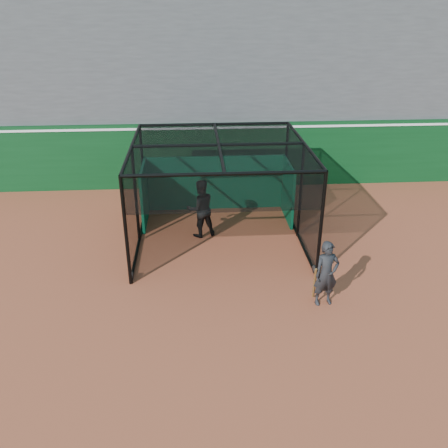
{
  "coord_description": "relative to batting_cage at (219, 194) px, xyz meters",
  "views": [
    {
      "loc": [
        -0.44,
        -9.1,
        6.76
      ],
      "look_at": [
        0.31,
        2.0,
        1.4
      ],
      "focal_mm": 38.0,
      "sensor_mm": 36.0,
      "label": 1
    }
  ],
  "objects": [
    {
      "name": "batting_cage",
      "position": [
        0.0,
        0.0,
        0.0
      ],
      "size": [
        4.99,
        4.93,
        2.96
      ],
      "color": "black",
      "rests_on": "ground"
    },
    {
      "name": "batter",
      "position": [
        -0.56,
        0.22,
        -0.56
      ],
      "size": [
        1.05,
        0.92,
        1.83
      ],
      "primitive_type": "imported",
      "rotation": [
        0.0,
        0.0,
        3.43
      ],
      "color": "black",
      "rests_on": "ground"
    },
    {
      "name": "ground",
      "position": [
        -0.29,
        -3.93,
        -1.48
      ],
      "size": [
        120.0,
        120.0,
        0.0
      ],
      "primitive_type": "plane",
      "color": "#97462C",
      "rests_on": "ground"
    },
    {
      "name": "on_deck_player",
      "position": [
        2.33,
        -3.63,
        -0.65
      ],
      "size": [
        0.66,
        0.49,
        1.66
      ],
      "color": "black",
      "rests_on": "ground"
    },
    {
      "name": "grandstand",
      "position": [
        -0.29,
        8.34,
        3.0
      ],
      "size": [
        50.0,
        7.85,
        8.95
      ],
      "color": "#4C4C4F",
      "rests_on": "ground"
    },
    {
      "name": "outfield_wall",
      "position": [
        -0.29,
        4.57,
        -0.19
      ],
      "size": [
        50.0,
        0.5,
        2.5
      ],
      "color": "#0A3916",
      "rests_on": "ground"
    }
  ]
}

